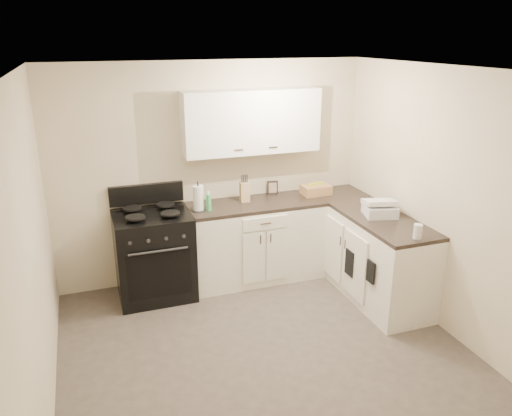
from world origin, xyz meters
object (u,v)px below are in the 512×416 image
object	(u,v)px
stove	(154,256)
wicker_basket	(316,190)
countertop_grill	(380,210)
knife_block	(245,192)
paper_towel	(198,198)

from	to	relation	value
stove	wicker_basket	bearing A→B (deg)	2.35
wicker_basket	countertop_grill	size ratio (longest dim) A/B	1.06
knife_block	countertop_grill	world-z (taller)	knife_block
paper_towel	wicker_basket	world-z (taller)	paper_towel
paper_towel	countertop_grill	world-z (taller)	paper_towel
stove	countertop_grill	distance (m)	2.48
paper_towel	wicker_basket	size ratio (longest dim) A/B	0.83
paper_towel	countertop_grill	distance (m)	1.94
knife_block	countertop_grill	bearing A→B (deg)	-35.34
knife_block	wicker_basket	xyz separation A→B (m)	(0.89, -0.02, -0.06)
wicker_basket	countertop_grill	distance (m)	0.95
stove	wicker_basket	xyz separation A→B (m)	(1.97, 0.08, 0.54)
stove	knife_block	size ratio (longest dim) A/B	4.31
stove	knife_block	distance (m)	1.24
wicker_basket	countertop_grill	bearing A→B (deg)	-70.84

